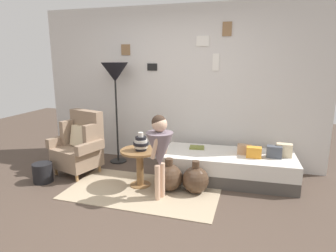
{
  "coord_description": "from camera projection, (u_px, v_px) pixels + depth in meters",
  "views": [
    {
      "loc": [
        1.28,
        -2.79,
        1.76
      ],
      "look_at": [
        0.15,
        0.95,
        0.85
      ],
      "focal_mm": 31.13,
      "sensor_mm": 36.0,
      "label": 1
    }
  ],
  "objects": [
    {
      "name": "pillow_extra",
      "position": [
        244.0,
        149.0,
        4.23
      ],
      "size": [
        0.2,
        0.13,
        0.14
      ],
      "primitive_type": "cube",
      "rotation": [
        0.0,
        0.0,
        0.03
      ],
      "color": "tan",
      "rests_on": "daybed"
    },
    {
      "name": "book_on_daybed",
      "position": [
        197.0,
        147.0,
        4.51
      ],
      "size": [
        0.24,
        0.19,
        0.03
      ],
      "primitive_type": "cube",
      "rotation": [
        0.0,
        0.0,
        0.14
      ],
      "color": "olive",
      "rests_on": "daybed"
    },
    {
      "name": "demijohn_near",
      "position": [
        169.0,
        177.0,
        3.94
      ],
      "size": [
        0.37,
        0.37,
        0.46
      ],
      "color": "#473323",
      "rests_on": "ground"
    },
    {
      "name": "demijohn_far",
      "position": [
        195.0,
        180.0,
        3.88
      ],
      "size": [
        0.36,
        0.36,
        0.44
      ],
      "color": "#473323",
      "rests_on": "ground"
    },
    {
      "name": "daybed",
      "position": [
        228.0,
        166.0,
        4.31
      ],
      "size": [
        1.94,
        0.89,
        0.4
      ],
      "color": "#4C4742",
      "rests_on": "ground"
    },
    {
      "name": "pillow_back",
      "position": [
        254.0,
        152.0,
        4.08
      ],
      "size": [
        0.21,
        0.12,
        0.15
      ],
      "primitive_type": "cube",
      "rotation": [
        0.0,
        0.0,
        0.01
      ],
      "color": "orange",
      "rests_on": "daybed"
    },
    {
      "name": "side_table",
      "position": [
        140.0,
        160.0,
        4.04
      ],
      "size": [
        0.53,
        0.53,
        0.53
      ],
      "color": "olive",
      "rests_on": "ground"
    },
    {
      "name": "armchair",
      "position": [
        80.0,
        145.0,
        4.53
      ],
      "size": [
        0.86,
        0.74,
        0.97
      ],
      "color": "tan",
      "rests_on": "ground"
    },
    {
      "name": "magazine_basket",
      "position": [
        43.0,
        173.0,
        4.23
      ],
      "size": [
        0.28,
        0.28,
        0.28
      ],
      "primitive_type": "cylinder",
      "color": "black",
      "rests_on": "ground"
    },
    {
      "name": "rug",
      "position": [
        143.0,
        191.0,
        3.96
      ],
      "size": [
        2.04,
        1.12,
        0.01
      ],
      "primitive_type": "cube",
      "color": "tan",
      "rests_on": "ground"
    },
    {
      "name": "person_child",
      "position": [
        160.0,
        147.0,
        3.59
      ],
      "size": [
        0.34,
        0.34,
        1.1
      ],
      "color": "#D8AD8E",
      "rests_on": "ground"
    },
    {
      "name": "pillow_mid",
      "position": [
        274.0,
        152.0,
        4.07
      ],
      "size": [
        0.21,
        0.12,
        0.17
      ],
      "primitive_type": "cube",
      "rotation": [
        0.0,
        0.0,
        -0.02
      ],
      "color": "#474C56",
      "rests_on": "daybed"
    },
    {
      "name": "ground_plane",
      "position": [
        132.0,
        214.0,
        3.36
      ],
      "size": [
        12.0,
        12.0,
        0.0
      ],
      "primitive_type": "plane",
      "color": "#4C3D33"
    },
    {
      "name": "vase_striped",
      "position": [
        141.0,
        143.0,
        3.97
      ],
      "size": [
        0.21,
        0.21,
        0.25
      ],
      "color": "black",
      "rests_on": "side_table"
    },
    {
      "name": "pillow_head",
      "position": [
        284.0,
        150.0,
        4.11
      ],
      "size": [
        0.22,
        0.13,
        0.19
      ],
      "primitive_type": "cube",
      "rotation": [
        0.0,
        0.0,
        -0.03
      ],
      "color": "beige",
      "rests_on": "daybed"
    },
    {
      "name": "gallery_wall",
      "position": [
        177.0,
        86.0,
        4.89
      ],
      "size": [
        4.8,
        0.12,
        2.6
      ],
      "color": "silver",
      "rests_on": "ground"
    },
    {
      "name": "floor_lamp",
      "position": [
        115.0,
        76.0,
        4.76
      ],
      "size": [
        0.44,
        0.44,
        1.7
      ],
      "color": "black",
      "rests_on": "ground"
    }
  ]
}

